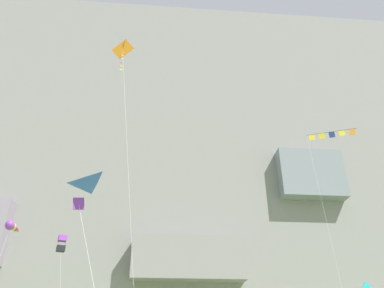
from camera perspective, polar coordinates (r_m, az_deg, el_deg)
name	(u,v)px	position (r m, az deg, el deg)	size (l,w,h in m)	color
cliff_face	(184,177)	(68.53, -1.28, -4.97)	(180.00, 24.37, 63.17)	gray
kite_windsock_low_right	(12,227)	(32.40, -25.53, -11.23)	(1.15, 5.78, 12.52)	purple
kite_delta_upper_right	(66,200)	(14.79, -18.56, -8.01)	(4.26, 3.28, 8.60)	blue
kite_diamond_high_left	(123,62)	(27.86, -10.32, 12.08)	(3.78, 3.08, 23.69)	orange
kite_banner_mid_center	(332,144)	(33.97, 20.43, 0.03)	(4.04, 2.59, 20.18)	black
kite_box_front_field	(62,244)	(40.89, -19.09, -14.06)	(3.53, 4.82, 13.83)	purple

